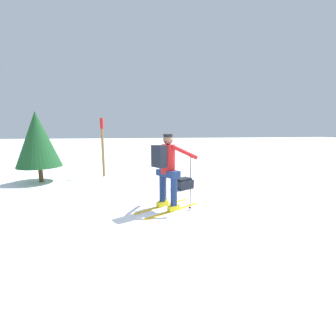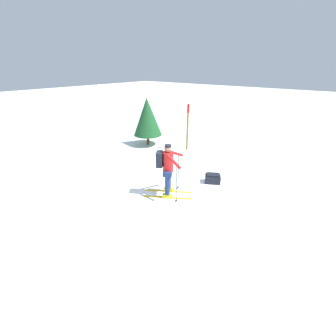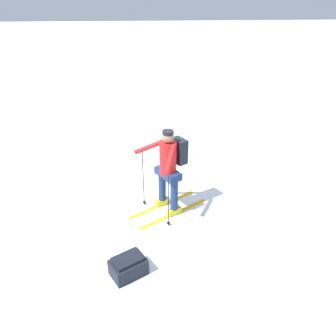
# 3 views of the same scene
# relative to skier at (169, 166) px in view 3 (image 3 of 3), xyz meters

# --- Properties ---
(ground_plane) EXTENTS (80.00, 80.00, 0.00)m
(ground_plane) POSITION_rel_skier_xyz_m (0.74, -0.27, -0.99)
(ground_plane) COLOR white
(skier) EXTENTS (1.60, 1.31, 1.72)m
(skier) POSITION_rel_skier_xyz_m (0.00, 0.00, 0.00)
(skier) COLOR gold
(skier) RESTS_ON ground_plane
(dropped_backpack) EXTENTS (0.65, 0.59, 0.33)m
(dropped_backpack) POSITION_rel_skier_xyz_m (0.75, 1.67, -0.83)
(dropped_backpack) COLOR black
(dropped_backpack) RESTS_ON ground_plane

